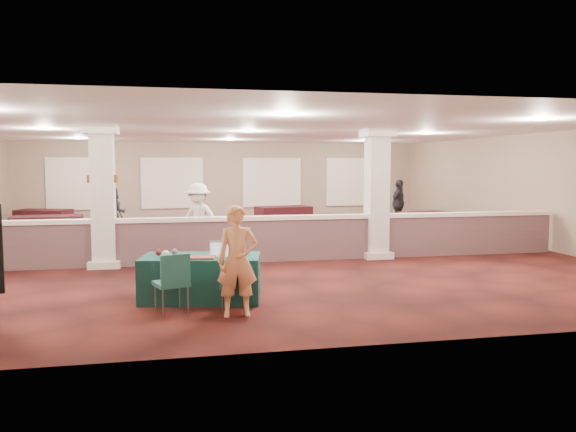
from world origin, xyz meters
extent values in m
plane|color=#491712|center=(0.00, 0.00, 0.00)|extent=(16.00, 16.00, 0.00)
cube|color=gray|center=(0.00, 8.00, 1.60)|extent=(16.00, 0.04, 3.20)
cube|color=gray|center=(0.00, -8.00, 1.60)|extent=(16.00, 0.04, 3.20)
cube|color=gray|center=(8.00, 0.00, 1.60)|extent=(0.04, 16.00, 3.20)
cube|color=white|center=(0.00, 0.00, 3.20)|extent=(16.00, 16.00, 0.02)
cube|color=brown|center=(0.00, -1.50, 0.50)|extent=(15.60, 0.20, 1.00)
cube|color=silver|center=(0.00, -1.50, 1.05)|extent=(15.60, 0.28, 0.10)
cube|color=white|center=(-3.50, -1.50, 1.60)|extent=(0.50, 0.50, 3.20)
cube|color=white|center=(-3.50, -1.50, 0.08)|extent=(0.70, 0.70, 0.16)
cube|color=white|center=(-3.50, -1.50, 3.10)|extent=(0.72, 0.72, 0.20)
cube|color=white|center=(3.00, -1.50, 1.60)|extent=(0.50, 0.50, 3.20)
cube|color=white|center=(3.00, -1.50, 0.08)|extent=(0.70, 0.70, 0.16)
cube|color=white|center=(3.00, -1.50, 3.10)|extent=(0.72, 0.72, 0.20)
cylinder|color=brown|center=(-3.78, -1.50, 2.00)|extent=(0.12, 0.12, 0.18)
cylinder|color=white|center=(-3.78, -1.50, 2.00)|extent=(0.09, 0.09, 0.10)
cylinder|color=brown|center=(-3.22, -1.50, 2.00)|extent=(0.12, 0.12, 0.18)
cylinder|color=white|center=(-3.22, -1.50, 2.00)|extent=(0.09, 0.09, 0.10)
cube|color=#0F3A35|center=(-1.50, -5.10, 0.38)|extent=(2.14, 1.35, 0.77)
cube|color=#205F58|center=(-1.00, -5.91, 0.41)|extent=(0.53, 0.53, 0.05)
cube|color=#205F58|center=(-1.06, -6.09, 0.64)|extent=(0.40, 0.17, 0.40)
cylinder|color=slate|center=(-1.22, -6.02, 0.19)|extent=(0.03, 0.03, 0.38)
cylinder|color=slate|center=(-0.89, -6.13, 0.19)|extent=(0.03, 0.03, 0.38)
cylinder|color=slate|center=(-1.11, -5.69, 0.19)|extent=(0.03, 0.03, 0.38)
cylinder|color=slate|center=(-0.78, -5.80, 0.19)|extent=(0.03, 0.03, 0.38)
cube|color=#205F58|center=(-2.00, -5.88, 0.47)|extent=(0.61, 0.61, 0.06)
cube|color=#205F58|center=(-1.93, -6.09, 0.73)|extent=(0.45, 0.19, 0.46)
cylinder|color=slate|center=(-2.13, -6.13, 0.22)|extent=(0.03, 0.03, 0.44)
cylinder|color=slate|center=(-1.75, -6.01, 0.22)|extent=(0.03, 0.03, 0.44)
cylinder|color=slate|center=(-2.25, -5.76, 0.22)|extent=(0.03, 0.03, 0.44)
cylinder|color=slate|center=(-1.87, -5.63, 0.22)|extent=(0.03, 0.03, 0.44)
imported|color=#FFB66E|center=(-1.00, -6.24, 0.85)|extent=(0.63, 0.44, 1.71)
cube|color=black|center=(-5.65, 3.00, 0.40)|extent=(2.07, 1.17, 0.81)
cube|color=black|center=(0.04, 2.60, 0.32)|extent=(1.61, 0.83, 0.65)
cube|color=black|center=(2.50, 0.30, 0.41)|extent=(2.23, 1.62, 0.81)
cube|color=black|center=(-6.50, 6.50, 0.37)|extent=(2.00, 1.42, 0.73)
cube|color=black|center=(2.00, 5.49, 0.40)|extent=(2.12, 1.37, 0.79)
cube|color=black|center=(6.50, 3.20, 0.35)|extent=(1.85, 1.12, 0.70)
imported|color=black|center=(-3.84, 4.00, 0.77)|extent=(0.75, 0.43, 1.54)
imported|color=silver|center=(-1.32, 0.00, 0.92)|extent=(1.28, 1.09, 1.84)
imported|color=black|center=(6.05, 4.40, 0.90)|extent=(1.08, 1.11, 1.79)
imported|color=black|center=(-4.00, 4.97, 0.80)|extent=(0.88, 0.85, 1.61)
cube|color=silver|center=(-1.20, -5.21, 0.78)|extent=(0.39, 0.30, 0.02)
cube|color=silver|center=(-1.18, -5.09, 0.90)|extent=(0.34, 0.08, 0.23)
cube|color=silver|center=(-1.18, -5.10, 0.88)|extent=(0.31, 0.06, 0.20)
cube|color=#AF391C|center=(-1.50, -5.37, 0.78)|extent=(0.47, 0.39, 0.03)
sphere|color=#F2E0C7|center=(-2.09, -5.10, 0.82)|extent=(0.12, 0.12, 0.12)
sphere|color=maroon|center=(-2.21, -4.91, 0.82)|extent=(0.10, 0.10, 0.10)
sphere|color=#504F55|center=(-1.94, -4.89, 0.82)|extent=(0.11, 0.11, 0.11)
cube|color=#B02412|center=(-0.88, -5.52, 0.77)|extent=(0.13, 0.05, 0.01)
camera|label=1|loc=(-1.93, -14.69, 2.32)|focal=35.00mm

